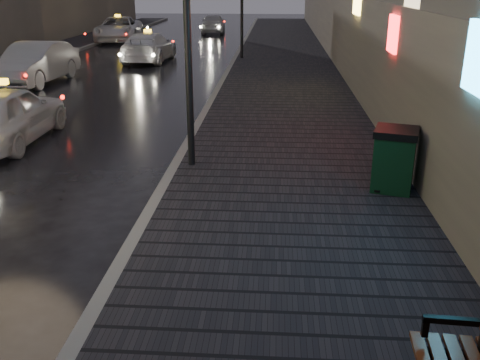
# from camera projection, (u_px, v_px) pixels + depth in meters

# --- Properties ---
(sidewalk) EXTENTS (4.60, 58.00, 0.15)m
(sidewalk) POSITION_uv_depth(u_px,v_px,m) (284.00, 63.00, 24.94)
(sidewalk) COLOR black
(sidewalk) RESTS_ON ground
(curb) EXTENTS (0.20, 58.00, 0.15)m
(curb) POSITION_uv_depth(u_px,v_px,m) (233.00, 62.00, 25.09)
(curb) COLOR slate
(curb) RESTS_ON ground
(sidewalk_far) EXTENTS (2.40, 58.00, 0.15)m
(sidewalk_far) POSITION_uv_depth(u_px,v_px,m) (22.00, 60.00, 25.74)
(sidewalk_far) COLOR black
(sidewalk_far) RESTS_ON ground
(curb_far) EXTENTS (0.20, 58.00, 0.15)m
(curb_far) POSITION_uv_depth(u_px,v_px,m) (49.00, 60.00, 25.66)
(curb_far) COLOR slate
(curb_far) RESTS_ON ground
(trash_bin) EXTENTS (0.92, 0.92, 1.13)m
(trash_bin) POSITION_uv_depth(u_px,v_px,m) (394.00, 159.00, 9.52)
(trash_bin) COLOR black
(trash_bin) RESTS_ON sidewalk
(taxi_near) EXTENTS (1.73, 4.19, 1.42)m
(taxi_near) POSITION_uv_depth(u_px,v_px,m) (5.00, 114.00, 12.72)
(taxi_near) COLOR silver
(taxi_near) RESTS_ON ground
(car_left_mid) EXTENTS (1.86, 4.68, 1.52)m
(car_left_mid) POSITION_uv_depth(u_px,v_px,m) (35.00, 63.00, 20.15)
(car_left_mid) COLOR #9C9BA3
(car_left_mid) RESTS_ON ground
(taxi_mid) EXTENTS (2.06, 4.77, 1.37)m
(taxi_mid) POSITION_uv_depth(u_px,v_px,m) (149.00, 47.00, 25.62)
(taxi_mid) COLOR white
(taxi_mid) RESTS_ON ground
(taxi_far) EXTENTS (3.13, 5.71, 1.52)m
(taxi_far) POSITION_uv_depth(u_px,v_px,m) (119.00, 29.00, 34.07)
(taxi_far) COLOR silver
(taxi_far) RESTS_ON ground
(car_far) EXTENTS (1.90, 4.19, 1.39)m
(car_far) POSITION_uv_depth(u_px,v_px,m) (213.00, 23.00, 39.10)
(car_far) COLOR #A2A3AB
(car_far) RESTS_ON ground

